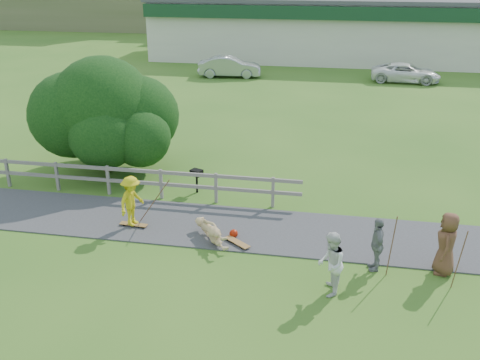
{
  "coord_description": "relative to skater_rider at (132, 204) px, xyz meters",
  "views": [
    {
      "loc": [
        3.96,
        -13.38,
        7.88
      ],
      "look_at": [
        1.09,
        2.0,
        1.46
      ],
      "focal_mm": 40.0,
      "sensor_mm": 36.0,
      "label": 1
    }
  ],
  "objects": [
    {
      "name": "skater_fallen",
      "position": [
        2.68,
        -0.45,
        -0.49
      ],
      "size": [
        1.66,
        1.43,
        0.65
      ],
      "primitive_type": "imported",
      "rotation": [
        0.0,
        0.0,
        0.67
      ],
      "color": "tan",
      "rests_on": "ground"
    },
    {
      "name": "tree",
      "position": [
        -2.84,
        4.65,
        1.09
      ],
      "size": [
        6.43,
        6.43,
        3.81
      ],
      "primitive_type": null,
      "color": "black",
      "rests_on": "ground"
    },
    {
      "name": "path",
      "position": [
        2.18,
        0.52,
        -0.8
      ],
      "size": [
        34.0,
        3.0,
        0.04
      ],
      "primitive_type": "cube",
      "color": "#323234",
      "rests_on": "ground"
    },
    {
      "name": "car_white",
      "position": [
        10.68,
        24.5,
        -0.16
      ],
      "size": [
        4.84,
        2.47,
        1.31
      ],
      "primitive_type": "imported",
      "rotation": [
        0.0,
        0.0,
        1.51
      ],
      "color": "white",
      "rests_on": "ground"
    },
    {
      "name": "longboard_fallen",
      "position": [
        3.48,
        -0.55,
        -0.76
      ],
      "size": [
        0.89,
        0.76,
        0.11
      ],
      "primitive_type": null,
      "rotation": [
        0.0,
        0.0,
        -0.66
      ],
      "color": "olive",
      "rests_on": "ground"
    },
    {
      "name": "spectator_a",
      "position": [
        6.25,
        -2.57,
        0.04
      ],
      "size": [
        0.65,
        0.84,
        1.71
      ],
      "primitive_type": "imported",
      "rotation": [
        0.0,
        0.0,
        4.72
      ],
      "color": "silver",
      "rests_on": "ground"
    },
    {
      "name": "bbq",
      "position": [
        1.28,
        3.06,
        -0.37
      ],
      "size": [
        0.49,
        0.44,
        0.88
      ],
      "primitive_type": null,
      "rotation": [
        0.0,
        0.0,
        -0.37
      ],
      "color": "black",
      "rests_on": "ground"
    },
    {
      "name": "car_silver",
      "position": [
        -1.8,
        24.04,
        -0.07
      ],
      "size": [
        4.68,
        2.11,
        1.49
      ],
      "primitive_type": "imported",
      "rotation": [
        0.0,
        0.0,
        1.69
      ],
      "color": "#9B9FA2",
      "rests_on": "ground"
    },
    {
      "name": "fence",
      "position": [
        -2.44,
        2.32,
        -0.09
      ],
      "size": [
        15.05,
        0.1,
        1.1
      ],
      "color": "#5F5953",
      "rests_on": "ground"
    },
    {
      "name": "longboard_rider",
      "position": [
        0.0,
        0.0,
        -0.77
      ],
      "size": [
        0.92,
        0.29,
        0.1
      ],
      "primitive_type": null,
      "rotation": [
        0.0,
        0.0,
        -0.07
      ],
      "color": "olive",
      "rests_on": "ground"
    },
    {
      "name": "helmet",
      "position": [
        3.28,
        -0.1,
        -0.68
      ],
      "size": [
        0.27,
        0.27,
        0.27
      ],
      "primitive_type": "sphere",
      "color": "#9F1B04",
      "rests_on": "ground"
    },
    {
      "name": "skater_rider",
      "position": [
        0.0,
        0.0,
        0.0
      ],
      "size": [
        0.87,
        1.18,
        1.63
      ],
      "primitive_type": "imported",
      "rotation": [
        0.0,
        0.0,
        1.3
      ],
      "color": "gold",
      "rests_on": "ground"
    },
    {
      "name": "spectator_c",
      "position": [
        9.27,
        -1.01,
        0.07
      ],
      "size": [
        0.67,
        0.94,
        1.78
      ],
      "primitive_type": "imported",
      "rotation": [
        0.0,
        0.0,
        4.59
      ],
      "color": "brown",
      "rests_on": "ground"
    },
    {
      "name": "spectator_b",
      "position": [
        7.46,
        -1.16,
        -0.04
      ],
      "size": [
        0.49,
        0.95,
        1.55
      ],
      "primitive_type": "imported",
      "rotation": [
        0.0,
        0.0,
        4.84
      ],
      "color": "gray",
      "rests_on": "ground"
    },
    {
      "name": "strip_mall",
      "position": [
        6.18,
        33.96,
        1.76
      ],
      "size": [
        32.5,
        10.75,
        5.1
      ],
      "color": "beige",
      "rests_on": "ground"
    },
    {
      "name": "pole_rider",
      "position": [
        0.6,
        0.4,
        0.14
      ],
      "size": [
        0.03,
        0.03,
        1.91
      ],
      "primitive_type": "cylinder",
      "color": "brown",
      "rests_on": "ground"
    },
    {
      "name": "pole_spec_left",
      "position": [
        7.81,
        -1.43,
        0.07
      ],
      "size": [
        0.03,
        0.03,
        1.78
      ],
      "primitive_type": "cylinder",
      "color": "brown",
      "rests_on": "ground"
    },
    {
      "name": "ground",
      "position": [
        2.18,
        -0.98,
        -0.82
      ],
      "size": [
        260.0,
        260.0,
        0.0
      ],
      "primitive_type": "plane",
      "color": "#33631C",
      "rests_on": "ground"
    },
    {
      "name": "pole_spec_right",
      "position": [
        9.47,
        -1.73,
        0.02
      ],
      "size": [
        0.03,
        0.03,
        1.68
      ],
      "primitive_type": "cylinder",
      "color": "brown",
      "rests_on": "ground"
    }
  ]
}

